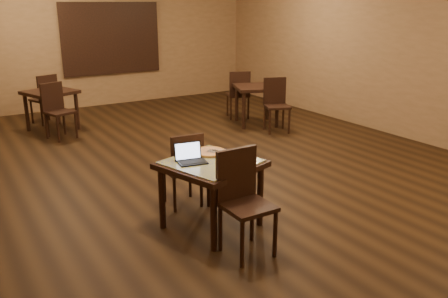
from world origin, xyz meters
TOP-DOWN VIEW (x-y plane):
  - ground at (0.00, 0.00)m, footprint 10.00×10.00m
  - wall_back at (0.00, 5.00)m, footprint 8.00×0.02m
  - wall_right at (4.00, 0.00)m, footprint 0.02×10.00m
  - mural at (0.50, 4.96)m, footprint 2.34×0.05m
  - tiled_table at (-0.81, -1.92)m, footprint 1.15×1.15m
  - chair_main_near at (-0.81, -2.53)m, footprint 0.45×0.45m
  - chair_main_far at (-0.81, -1.31)m, footprint 0.43×0.43m
  - laptop at (-1.01, -1.83)m, footprint 0.33×0.28m
  - plate at (-0.59, -2.10)m, footprint 0.27×0.27m
  - pizza_slice at (-0.59, -2.10)m, footprint 0.20×0.20m
  - pizza_pan at (-0.69, -1.68)m, footprint 0.38×0.38m
  - pizza_whole at (-0.69, -1.68)m, footprint 0.37×0.37m
  - spatula at (-0.67, -1.70)m, footprint 0.25×0.27m
  - napkin_roll at (-0.41, -2.06)m, footprint 0.08×0.19m
  - other_table_a at (2.25, 1.55)m, footprint 1.08×1.08m
  - other_table_a_chair_near at (2.29, 0.95)m, footprint 0.57×0.57m
  - other_table_a_chair_far at (2.22, 2.14)m, footprint 0.57×0.57m
  - other_table_b at (-1.36, 3.21)m, footprint 1.06×1.06m
  - other_table_b_chair_near at (-1.39, 2.62)m, footprint 0.55×0.55m
  - other_table_b_chair_far at (-1.33, 3.80)m, footprint 0.55×0.55m

SIDE VIEW (x-z plane):
  - ground at x=0.00m, z-range 0.00..0.00m
  - chair_main_far at x=-0.81m, z-range 0.06..0.99m
  - other_table_b_chair_near at x=-1.39m, z-range 0.06..1.06m
  - other_table_b_chair_far at x=-1.33m, z-range 0.06..1.06m
  - other_table_a_chair_near at x=2.29m, z-range 0.06..1.07m
  - other_table_a_chair_far at x=2.22m, z-range 0.06..1.07m
  - chair_main_near at x=-0.81m, z-range 0.07..1.10m
  - other_table_b at x=-1.36m, z-range 0.26..1.03m
  - other_table_a at x=2.25m, z-range 0.26..1.04m
  - tiled_table at x=-0.81m, z-range 0.28..1.04m
  - pizza_pan at x=-0.69m, z-range 0.76..0.77m
  - plate at x=-0.59m, z-range 0.76..0.78m
  - pizza_whole at x=-0.69m, z-range 0.77..0.80m
  - napkin_roll at x=-0.41m, z-range 0.76..0.81m
  - pizza_slice at x=-0.59m, z-range 0.78..0.80m
  - spatula at x=-0.67m, z-range 0.78..0.80m
  - laptop at x=-1.01m, z-range 0.72..0.92m
  - wall_back at x=0.00m, z-range 0.00..3.00m
  - wall_right at x=4.00m, z-range 0.00..3.00m
  - mural at x=0.50m, z-range 0.73..2.37m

